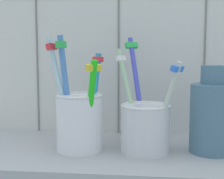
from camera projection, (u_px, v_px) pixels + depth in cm
name	position (u px, v px, depth cm)	size (l,w,h in cm)	color
counter_slab	(113.00, 155.00, 50.76)	(64.00, 22.00, 2.00)	#9EA3A8
tile_wall_back	(119.00, 27.00, 60.32)	(64.00, 2.20, 45.00)	silver
toothbrush_cup_left	(79.00, 118.00, 49.77)	(9.65, 8.57, 18.22)	white
toothbrush_cup_right	(145.00, 125.00, 48.89)	(10.55, 13.29, 18.19)	silver
ceramic_vase	(212.00, 115.00, 48.42)	(6.71, 6.71, 13.52)	slate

